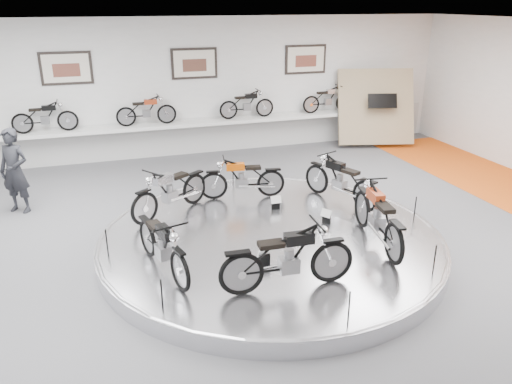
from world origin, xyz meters
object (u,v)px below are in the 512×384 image
object	(u,v)px
bike_e	(288,257)
bike_f	(378,216)
bike_d	(162,244)
display_platform	(271,241)
bike_a	(341,180)
bike_b	(242,178)
visitor	(15,171)
shelf	(199,123)
bike_c	(170,190)

from	to	relation	value
bike_e	bike_f	xyz separation A→B (m)	(2.07, 0.91, 0.02)
bike_d	bike_f	bearing A→B (deg)	72.75
display_platform	bike_a	distance (m)	2.33
bike_e	bike_f	size ratio (longest dim) A/B	0.97
display_platform	bike_d	size ratio (longest dim) A/B	3.87
bike_d	display_platform	bearing A→B (deg)	95.52
bike_b	bike_f	size ratio (longest dim) A/B	0.86
display_platform	bike_b	world-z (taller)	bike_b
display_platform	bike_e	size ratio (longest dim) A/B	3.57
bike_d	visitor	size ratio (longest dim) A/B	0.88
bike_d	bike_e	distance (m)	2.03
bike_f	display_platform	bearing A→B (deg)	69.32
bike_b	bike_f	distance (m)	3.32
visitor	bike_a	bearing A→B (deg)	12.12
shelf	visitor	xyz separation A→B (m)	(-4.70, -2.98, -0.06)
bike_e	bike_b	bearing A→B (deg)	86.73
shelf	bike_d	xyz separation A→B (m)	(-2.11, -7.17, -0.21)
bike_c	visitor	world-z (taller)	visitor
bike_b	visitor	world-z (taller)	visitor
bike_d	bike_e	size ratio (longest dim) A/B	0.92
bike_d	bike_b	bearing A→B (deg)	127.18
shelf	bike_a	distance (m)	5.70
shelf	bike_b	distance (m)	4.48
bike_b	bike_f	bearing A→B (deg)	129.98
visitor	shelf	bearing A→B (deg)	64.02
bike_f	visitor	distance (m)	7.73
bike_a	bike_d	distance (m)	4.47
bike_d	bike_e	world-z (taller)	bike_e
bike_e	bike_f	world-z (taller)	bike_f
bike_e	visitor	distance (m)	6.81
bike_c	bike_d	xyz separation A→B (m)	(-0.49, -2.32, -0.02)
bike_a	bike_e	distance (m)	3.75
bike_a	bike_e	world-z (taller)	bike_e
display_platform	bike_c	bearing A→B (deg)	136.32
shelf	display_platform	bearing A→B (deg)	-90.00
bike_b	bike_c	xyz separation A→B (m)	(-1.64, -0.38, 0.04)
bike_b	bike_c	world-z (taller)	bike_c
bike_b	visitor	distance (m)	4.95
display_platform	bike_a	xyz separation A→B (m)	(1.96, 1.06, 0.66)
bike_c	display_platform	bearing A→B (deg)	102.26
display_platform	bike_b	xyz separation A→B (m)	(0.02, 1.93, 0.62)
bike_b	bike_d	xyz separation A→B (m)	(-2.13, -2.70, 0.02)
bike_f	bike_c	bearing A→B (deg)	61.77
bike_b	visitor	size ratio (longest dim) A/B	0.85
bike_f	bike_e	bearing A→B (deg)	122.70
shelf	bike_c	size ratio (longest dim) A/B	6.38
bike_a	bike_f	distance (m)	2.03
display_platform	bike_e	bearing A→B (deg)	-102.17
bike_e	bike_f	distance (m)	2.26
bike_c	visitor	distance (m)	3.61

